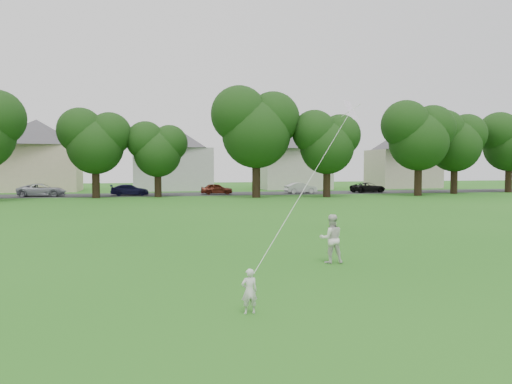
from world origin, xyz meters
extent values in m
plane|color=#1F5E15|center=(0.00, 0.00, 0.00)|extent=(160.00, 160.00, 0.00)
cube|color=#2D2D30|center=(0.00, 42.00, 0.01)|extent=(90.00, 7.00, 0.01)
imported|color=silver|center=(-1.21, -2.12, 0.47)|extent=(0.36, 0.25, 0.94)
imported|color=silver|center=(2.40, 2.62, 0.77)|extent=(0.81, 0.67, 1.54)
plane|color=white|center=(5.55, 8.52, 5.50)|extent=(1.05, 1.06, 0.87)
cylinder|color=white|center=(2.17, 3.20, 3.09)|extent=(0.01, 0.01, 13.49)
cylinder|color=black|center=(-7.96, 37.66, 1.66)|extent=(0.72, 0.72, 3.32)
cylinder|color=black|center=(-2.14, 37.80, 1.44)|extent=(0.69, 0.69, 2.88)
cylinder|color=black|center=(7.10, 34.86, 2.07)|extent=(0.80, 0.80, 4.15)
cylinder|color=black|center=(14.04, 34.14, 1.65)|extent=(0.72, 0.72, 3.30)
cylinder|color=black|center=(23.99, 34.27, 1.89)|extent=(0.76, 0.76, 3.77)
cylinder|color=black|center=(29.75, 36.65, 1.78)|extent=(0.74, 0.74, 3.55)
cylinder|color=black|center=(37.76, 38.00, 1.79)|extent=(0.75, 0.75, 3.58)
imported|color=#9496A2|center=(-13.44, 41.00, 0.65)|extent=(4.63, 2.22, 1.27)
imported|color=#171544|center=(-4.96, 41.00, 0.58)|extent=(3.99, 1.82, 1.13)
imported|color=#5B1F12|center=(4.11, 41.00, 0.59)|extent=(3.46, 1.47, 1.17)
imported|color=#BEBEBE|center=(13.54, 41.00, 0.60)|extent=(3.68, 1.60, 1.18)
imported|color=black|center=(21.62, 41.00, 0.58)|extent=(4.29, 2.39, 1.13)
cube|color=beige|center=(-16.00, 52.00, 2.77)|extent=(9.65, 6.50, 5.55)
pyramid|color=#454247|center=(-16.00, 52.00, 8.60)|extent=(13.92, 13.92, 3.05)
cube|color=silver|center=(0.00, 52.00, 2.64)|extent=(9.60, 7.62, 5.29)
pyramid|color=#454247|center=(0.00, 52.00, 8.20)|extent=(13.84, 13.84, 2.91)
cube|color=beige|center=(16.00, 52.00, 2.65)|extent=(8.82, 6.90, 5.30)
pyramid|color=#454247|center=(16.00, 52.00, 8.21)|extent=(12.73, 12.73, 2.91)
cube|color=beige|center=(32.00, 52.00, 2.65)|extent=(8.72, 6.70, 5.29)
pyramid|color=#454247|center=(32.00, 52.00, 8.20)|extent=(12.58, 12.58, 2.91)
camera|label=1|loc=(-3.27, -12.07, 3.06)|focal=35.00mm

